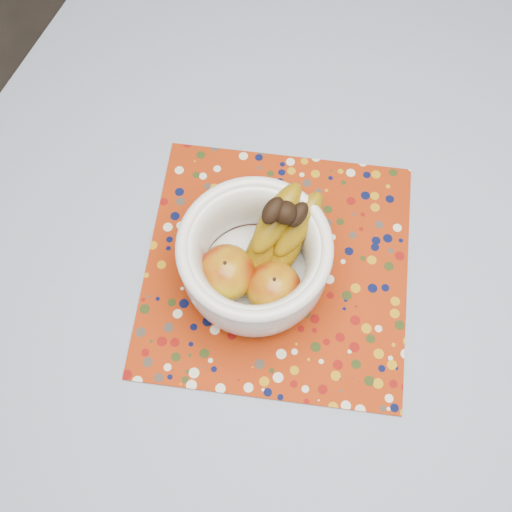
# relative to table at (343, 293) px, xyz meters

# --- Properties ---
(table) EXTENTS (1.20, 1.20, 0.75)m
(table) POSITION_rel_table_xyz_m (0.00, 0.00, 0.00)
(table) COLOR brown
(table) RESTS_ON ground
(tablecloth) EXTENTS (1.32, 1.32, 0.01)m
(tablecloth) POSITION_rel_table_xyz_m (0.00, 0.00, 0.08)
(tablecloth) COLOR slate
(tablecloth) RESTS_ON table
(placemat) EXTENTS (0.48, 0.48, 0.00)m
(placemat) POSITION_rel_table_xyz_m (-0.11, -0.03, 0.09)
(placemat) COLOR maroon
(placemat) RESTS_ON tablecloth
(fruit_bowl) EXTENTS (0.21, 0.22, 0.17)m
(fruit_bowl) POSITION_rel_table_xyz_m (-0.12, -0.05, 0.17)
(fruit_bowl) COLOR silver
(fruit_bowl) RESTS_ON placemat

